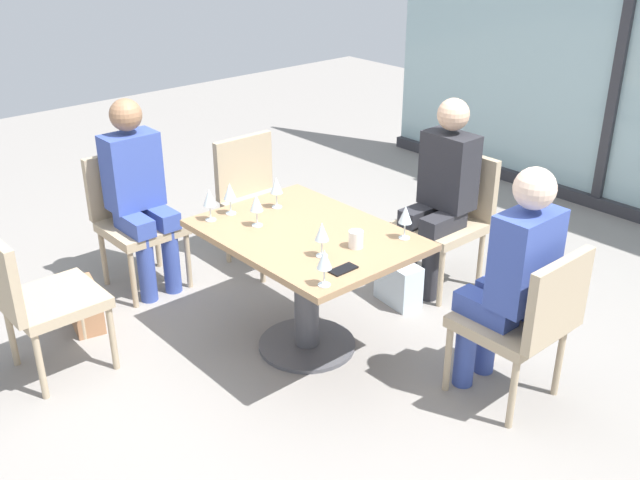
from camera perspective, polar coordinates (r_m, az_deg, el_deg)
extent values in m
plane|color=gray|center=(4.30, -1.01, -8.25)|extent=(12.00, 12.00, 0.00)
cube|color=#98B7BC|center=(6.24, 22.64, 13.96)|extent=(4.47, 0.03, 2.70)
cube|color=#2D2D33|center=(6.21, 22.50, 13.94)|extent=(0.08, 0.06, 2.70)
cube|color=#2D2D33|center=(6.55, 20.65, 2.80)|extent=(4.47, 0.10, 0.10)
cube|color=#997551|center=(3.95, -1.09, 0.41)|extent=(1.17, 0.85, 0.04)
cylinder|color=#4C4C51|center=(4.12, -1.05, -4.21)|extent=(0.14, 0.14, 0.69)
cylinder|color=#4C4C51|center=(4.29, -1.01, -8.11)|extent=(0.56, 0.56, 0.02)
cube|color=tan|center=(4.81, 9.28, 0.98)|extent=(0.46, 0.46, 0.06)
cube|color=tan|center=(4.90, 11.36, 4.32)|extent=(0.46, 0.05, 0.42)
cylinder|color=tan|center=(4.89, 5.80, -1.33)|extent=(0.04, 0.04, 0.39)
cylinder|color=tan|center=(4.66, 9.37, -2.98)|extent=(0.04, 0.04, 0.39)
cylinder|color=tan|center=(5.16, 8.85, -0.01)|extent=(0.04, 0.04, 0.39)
cylinder|color=tan|center=(4.94, 12.36, -1.50)|extent=(0.04, 0.04, 0.39)
cube|color=tan|center=(4.87, -13.65, 0.90)|extent=(0.46, 0.46, 0.06)
cube|color=tan|center=(4.99, -15.31, 4.29)|extent=(0.05, 0.46, 0.42)
cylinder|color=tan|center=(4.73, -14.32, -3.00)|extent=(0.04, 0.04, 0.39)
cylinder|color=tan|center=(4.90, -10.22, -1.58)|extent=(0.04, 0.04, 0.39)
cylinder|color=tan|center=(5.06, -16.46, -1.35)|extent=(0.04, 0.04, 0.39)
cylinder|color=tan|center=(5.21, -12.54, -0.07)|extent=(0.04, 0.04, 0.39)
cube|color=tan|center=(3.83, 14.40, -6.28)|extent=(0.46, 0.46, 0.06)
cube|color=tan|center=(3.60, 18.03, -4.48)|extent=(0.05, 0.46, 0.42)
cylinder|color=tan|center=(4.18, 13.44, -6.89)|extent=(0.04, 0.04, 0.39)
cylinder|color=tan|center=(3.90, 9.92, -9.05)|extent=(0.04, 0.04, 0.39)
cylinder|color=tan|center=(4.01, 18.07, -9.04)|extent=(0.04, 0.04, 0.39)
cylinder|color=tan|center=(3.72, 14.74, -11.51)|extent=(0.04, 0.04, 0.39)
cube|color=tan|center=(5.06, -4.17, 2.48)|extent=(0.46, 0.46, 0.06)
cube|color=tan|center=(5.16, -5.95, 5.74)|extent=(0.05, 0.46, 0.42)
cylinder|color=tan|center=(4.90, -4.52, -1.23)|extent=(0.04, 0.04, 0.39)
cylinder|color=tan|center=(5.12, -0.95, 0.08)|extent=(0.04, 0.04, 0.39)
cylinder|color=tan|center=(5.19, -7.19, 0.26)|extent=(0.04, 0.04, 0.39)
cylinder|color=tan|center=(5.40, -3.70, 1.44)|extent=(0.04, 0.04, 0.39)
cube|color=tan|center=(4.15, -19.88, -4.43)|extent=(0.46, 0.46, 0.06)
cylinder|color=tan|center=(4.16, -15.82, -7.34)|extent=(0.04, 0.04, 0.39)
cylinder|color=tan|center=(4.48, -18.12, -5.17)|extent=(0.04, 0.04, 0.39)
cylinder|color=tan|center=(4.05, -20.90, -9.16)|extent=(0.04, 0.04, 0.39)
cylinder|color=tan|center=(4.38, -22.87, -6.78)|extent=(0.04, 0.04, 0.39)
cylinder|color=#28282D|center=(4.82, 6.95, -1.37)|extent=(0.11, 0.11, 0.45)
cube|color=#28282D|center=(4.77, 7.90, 1.98)|extent=(0.13, 0.32, 0.11)
cylinder|color=#28282D|center=(4.72, 8.57, -2.10)|extent=(0.11, 0.11, 0.45)
cube|color=#28282D|center=(4.67, 9.55, 1.32)|extent=(0.13, 0.32, 0.11)
cube|color=#28282D|center=(4.71, 9.99, 5.36)|extent=(0.34, 0.20, 0.48)
sphere|color=#D8AD8C|center=(4.60, 10.33, 9.58)|extent=(0.20, 0.20, 0.20)
cylinder|color=#384C9E|center=(4.78, -13.34, -2.18)|extent=(0.11, 0.11, 0.45)
cube|color=#384C9E|center=(4.74, -14.23, 1.24)|extent=(0.32, 0.13, 0.11)
cylinder|color=#384C9E|center=(4.85, -11.49, -1.55)|extent=(0.11, 0.11, 0.45)
cube|color=#384C9E|center=(4.81, -12.36, 1.82)|extent=(0.32, 0.13, 0.11)
cube|color=#384C9E|center=(4.78, -14.40, 5.24)|extent=(0.20, 0.34, 0.48)
sphere|color=#936B4C|center=(4.67, -14.87, 9.39)|extent=(0.20, 0.20, 0.20)
cylinder|color=#384C9E|center=(4.08, 12.83, -7.24)|extent=(0.11, 0.11, 0.45)
cube|color=#384C9E|center=(3.89, 14.35, -4.29)|extent=(0.32, 0.13, 0.11)
cylinder|color=#384C9E|center=(3.95, 11.25, -8.21)|extent=(0.11, 0.11, 0.45)
cube|color=#384C9E|center=(3.76, 12.75, -5.21)|extent=(0.32, 0.13, 0.11)
cube|color=#384C9E|center=(3.63, 15.67, -1.43)|extent=(0.20, 0.34, 0.48)
sphere|color=beige|center=(3.48, 16.36, 3.87)|extent=(0.20, 0.20, 0.20)
cylinder|color=silver|center=(3.41, 0.33, -3.50)|extent=(0.06, 0.06, 0.00)
cylinder|color=silver|center=(3.38, 0.33, -2.83)|extent=(0.01, 0.01, 0.08)
cone|color=silver|center=(3.34, 0.33, -1.47)|extent=(0.07, 0.07, 0.09)
cylinder|color=silver|center=(3.67, 0.14, -1.23)|extent=(0.06, 0.06, 0.00)
cylinder|color=silver|center=(3.65, 0.14, -0.60)|extent=(0.01, 0.01, 0.08)
cone|color=silver|center=(3.62, 0.14, 0.69)|extent=(0.07, 0.07, 0.09)
cylinder|color=silver|center=(4.13, -8.48, 1.57)|extent=(0.06, 0.06, 0.00)
cylinder|color=silver|center=(4.11, -8.52, 2.14)|extent=(0.01, 0.01, 0.08)
cone|color=silver|center=(4.08, -8.60, 3.31)|extent=(0.07, 0.07, 0.09)
cylinder|color=silver|center=(4.26, -3.37, 2.58)|extent=(0.06, 0.06, 0.00)
cylinder|color=silver|center=(4.24, -3.39, 3.14)|extent=(0.01, 0.01, 0.08)
cone|color=silver|center=(4.21, -3.42, 4.28)|extent=(0.07, 0.07, 0.09)
cylinder|color=silver|center=(4.20, -6.94, 2.08)|extent=(0.06, 0.06, 0.00)
cylinder|color=silver|center=(4.18, -6.97, 2.65)|extent=(0.01, 0.01, 0.08)
cone|color=silver|center=(4.15, -7.04, 3.79)|extent=(0.07, 0.07, 0.09)
cylinder|color=silver|center=(3.89, 6.56, 0.17)|extent=(0.06, 0.06, 0.00)
cylinder|color=silver|center=(3.87, 6.60, 0.77)|extent=(0.01, 0.01, 0.08)
cone|color=silver|center=(3.84, 6.66, 2.00)|extent=(0.07, 0.07, 0.09)
cylinder|color=silver|center=(4.03, -4.90, 1.15)|extent=(0.06, 0.06, 0.00)
cylinder|color=silver|center=(4.01, -4.92, 1.74)|extent=(0.01, 0.01, 0.08)
cone|color=silver|center=(3.97, -4.97, 2.93)|extent=(0.07, 0.07, 0.09)
cylinder|color=white|center=(3.75, 2.81, 0.06)|extent=(0.08, 0.08, 0.09)
cube|color=black|center=(3.54, 1.82, -2.29)|extent=(0.07, 0.14, 0.01)
cube|color=silver|center=(4.69, 6.11, -3.32)|extent=(0.32, 0.20, 0.28)
cube|color=#A3704C|center=(4.63, -17.84, -4.88)|extent=(0.33, 0.22, 0.28)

